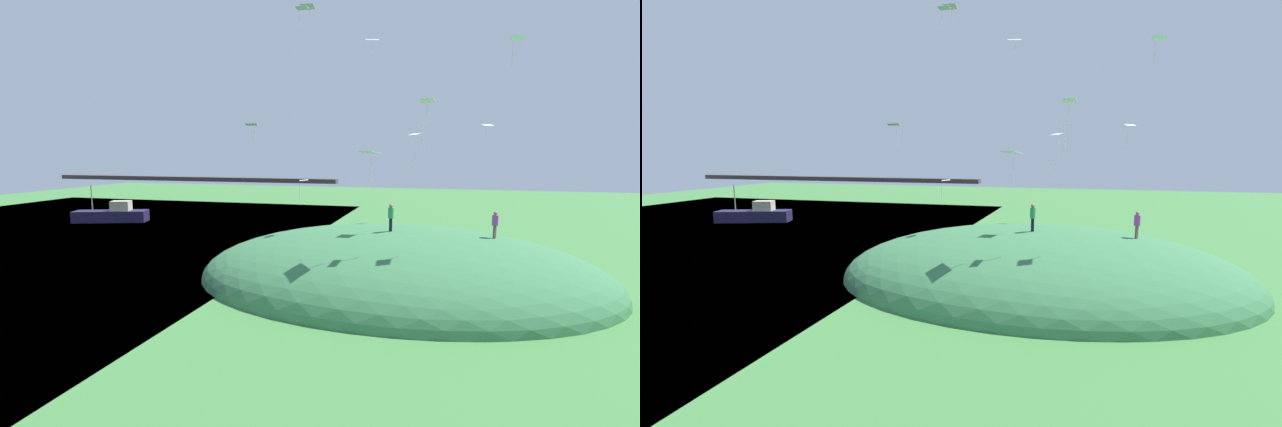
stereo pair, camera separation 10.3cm
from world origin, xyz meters
TOP-DOWN VIEW (x-y plane):
  - ground_plane at (0.00, 0.00)m, footprint 160.00×160.00m
  - grass_hill at (6.09, -1.98)m, footprint 28.23×20.52m
  - bridge_deck_far at (-32.96, 35.82)m, footprint 51.68×1.80m
  - boat_on_lake at (-31.85, 15.36)m, footprint 9.26×5.27m
  - person_near_shore at (5.75, -3.12)m, footprint 0.52×0.52m
  - person_with_child at (12.40, -1.95)m, footprint 0.55×0.55m
  - kite_0 at (-4.21, -2.94)m, footprint 0.97×0.77m
  - kite_1 at (-3.10, 7.14)m, footprint 1.21×0.83m
  - kite_2 at (-0.99, -1.02)m, footprint 0.87×1.05m
  - kite_3 at (12.22, 5.36)m, footprint 0.96×0.83m
  - kite_4 at (12.90, -3.77)m, footprint 0.91×0.75m
  - kite_5 at (4.90, -6.91)m, footprint 1.40×1.34m
  - kite_6 at (-2.14, 2.41)m, footprint 0.94×0.67m
  - kite_7 at (6.05, 10.80)m, footprint 1.11×0.91m
  - kite_8 at (7.67, -5.77)m, footprint 0.50×0.64m
  - kite_10 at (7.85, -1.29)m, footprint 1.08×0.84m
  - kite_11 at (2.97, 5.38)m, footprint 1.29×1.03m
  - kite_12 at (6.70, 3.55)m, footprint 1.18×1.17m
  - mooring_post at (-4.41, 5.30)m, footprint 0.14×0.14m

SIDE VIEW (x-z plane):
  - ground_plane at x=0.00m, z-range 0.00..0.00m
  - grass_hill at x=6.09m, z-range -3.67..3.67m
  - mooring_post at x=-4.41m, z-range 0.00..1.17m
  - boat_on_lake at x=-31.85m, z-range -1.46..3.26m
  - bridge_deck_far at x=-32.96m, z-range 3.98..4.68m
  - person_with_child at x=12.40m, z-range 3.52..5.30m
  - person_near_shore at x=5.75m, z-range 3.90..5.75m
  - kite_2 at x=-0.99m, z-range 5.98..7.50m
  - kite_7 at x=6.05m, z-range 6.87..9.05m
  - kite_5 at x=4.90m, z-range 7.88..9.74m
  - kite_12 at x=6.70m, z-range 9.10..11.20m
  - kite_8 at x=7.67m, z-range 9.59..11.29m
  - kite_0 at x=-4.21m, z-range 9.93..11.56m
  - kite_3 at x=12.22m, z-range 9.95..11.78m
  - kite_10 at x=7.85m, z-range 11.12..13.26m
  - kite_4 at x=12.90m, z-range 14.50..16.20m
  - kite_11 at x=2.97m, z-range 17.13..18.80m
  - kite_6 at x=-2.14m, z-range 19.05..20.90m
  - kite_1 at x=-3.10m, z-range 20.67..22.44m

